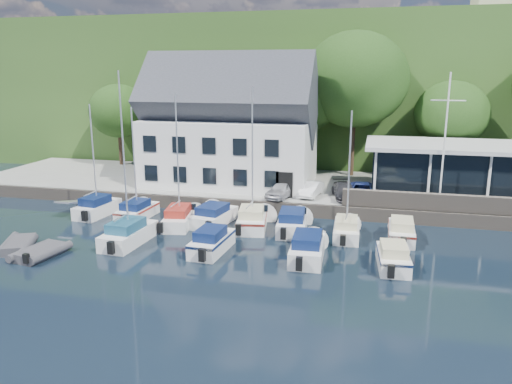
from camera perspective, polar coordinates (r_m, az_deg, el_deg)
ground at (r=26.81m, az=1.52°, el=-9.40°), size 180.00×180.00×0.00m
quay at (r=43.11m, az=6.39°, el=0.22°), size 60.00×13.00×1.00m
quay_face at (r=36.88m, az=5.10°, el=-2.08°), size 60.00×0.30×1.00m
hillside at (r=86.30m, az=10.38°, el=11.89°), size 160.00×75.00×16.00m
field_patch at (r=94.32m, az=15.98°, el=16.70°), size 50.00×30.00×0.30m
harbor_building at (r=42.69m, az=-3.03°, el=6.77°), size 14.40×8.20×8.70m
club_pavilion at (r=41.23m, az=21.56°, el=2.34°), size 13.20×7.20×4.10m
seawall at (r=37.27m, az=23.80°, el=-1.31°), size 18.00×0.50×1.20m
gangway at (r=40.91m, az=-18.88°, el=-1.92°), size 1.20×6.00×1.40m
car_silver at (r=38.30m, az=3.01°, el=0.29°), size 2.44×3.92×1.24m
car_white at (r=38.94m, az=6.34°, el=0.34°), size 1.71×3.51×1.11m
car_dgrey at (r=38.71m, az=10.07°, el=0.15°), size 2.40×4.17×1.14m
car_blue at (r=38.64m, az=12.01°, el=0.17°), size 1.55×3.83×1.30m
flagpole at (r=36.94m, az=20.74°, el=5.37°), size 2.26×0.20×9.42m
tree_0 at (r=53.20m, az=-15.33°, el=7.42°), size 5.99×5.99×8.19m
tree_1 at (r=49.06m, az=-8.42°, el=8.52°), size 7.57×7.57×10.34m
tree_2 at (r=46.98m, az=4.98°, el=8.93°), size 8.21×8.21×11.22m
tree_3 at (r=46.51m, az=11.11°, el=9.77°), size 9.50×9.50×12.98m
tree_4 at (r=47.20m, az=21.29°, el=6.53°), size 6.36×6.36×8.69m
boat_r1_0 at (r=38.10m, az=-18.11°, el=4.13°), size 2.49×5.75×9.22m
boat_r1_1 at (r=36.58m, az=-13.74°, el=3.35°), size 2.15×5.61×8.35m
boat_r1_2 at (r=34.30m, az=-8.92°, el=3.03°), size 2.87×6.46×8.50m
boat_r1_3 at (r=35.16m, az=-4.85°, el=-2.51°), size 3.06×6.23×1.43m
boat_r1_4 at (r=33.15m, az=-0.42°, el=3.47°), size 2.97×6.17×9.23m
boat_r1_5 at (r=33.47m, az=4.20°, el=-3.25°), size 2.56×6.21×1.53m
boat_r1_6 at (r=31.93m, az=10.58°, el=1.91°), size 1.96×5.67×8.22m
boat_r1_7 at (r=33.10m, az=16.30°, el=-4.09°), size 1.81×5.63×1.42m
boat_r2_1 at (r=31.12m, az=-14.80°, el=2.59°), size 2.36×6.49×9.51m
boat_r2_2 at (r=29.86m, az=-5.08°, el=-5.42°), size 2.15×5.66×1.51m
boat_r2_3 at (r=28.93m, az=5.94°, el=-6.06°), size 2.28×6.51×1.53m
boat_r2_4 at (r=28.49m, az=15.42°, el=-6.95°), size 2.14×5.27×1.41m
dinghy_0 at (r=33.51m, az=-25.52°, el=-5.28°), size 3.09×3.76×0.76m
dinghy_1 at (r=31.62m, az=-23.43°, el=-6.16°), size 2.44×3.53×0.76m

